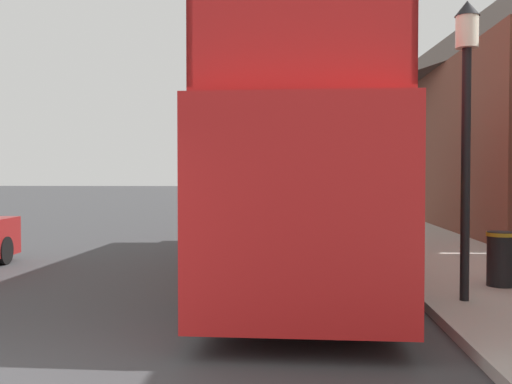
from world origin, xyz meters
TOP-DOWN VIEW (x-y plane):
  - ground_plane at (0.00, 21.00)m, footprint 144.00×144.00m
  - sidewalk at (6.63, 18.00)m, footprint 3.21×108.00m
  - brick_terrace_rear at (11.23, 19.40)m, footprint 6.00×19.41m
  - tour_bus at (3.38, 7.17)m, footprint 2.86×11.54m
  - parked_car_ahead_of_bus at (3.87, 15.55)m, footprint 2.00×4.56m
  - lamp_post_nearest at (5.61, 3.99)m, footprint 0.35×0.35m
  - lamp_post_second at (5.63, 13.81)m, footprint 0.35×0.35m
  - lamp_post_third at (5.37, 23.63)m, footprint 0.35×0.35m
  - litter_bin at (6.52, 5.15)m, footprint 0.48×0.48m

SIDE VIEW (x-z plane):
  - ground_plane at x=0.00m, z-range 0.00..0.00m
  - sidewalk at x=6.63m, z-range 0.00..0.14m
  - litter_bin at x=6.52m, z-range 0.17..1.05m
  - parked_car_ahead_of_bus at x=3.87m, z-range -0.06..1.49m
  - tour_bus at x=3.38m, z-range -0.20..3.85m
  - lamp_post_nearest at x=5.61m, z-range 0.98..5.26m
  - lamp_post_second at x=5.63m, z-range 1.06..6.06m
  - lamp_post_third at x=5.37m, z-range 1.06..6.07m
  - brick_terrace_rear at x=11.23m, z-range 0.00..8.83m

